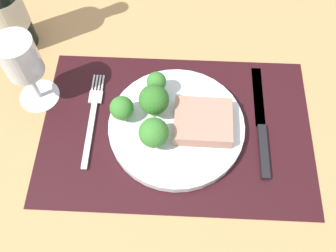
{
  "coord_description": "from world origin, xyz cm",
  "views": [
    {
      "loc": [
        0.29,
        -32.01,
        59.01
      ],
      "look_at": [
        -1.15,
        -0.44,
        1.9
      ],
      "focal_mm": 40.64,
      "sensor_mm": 36.0,
      "label": 1
    }
  ],
  "objects_px": {
    "fork": "(91,117)",
    "wine_glass": "(20,62)",
    "knife": "(260,128)",
    "plate": "(175,126)",
    "steak": "(201,124)"
  },
  "relations": [
    {
      "from": "wine_glass",
      "to": "knife",
      "type": "bearing_deg",
      "value": -7.44
    },
    {
      "from": "steak",
      "to": "wine_glass",
      "type": "bearing_deg",
      "value": 168.19
    },
    {
      "from": "fork",
      "to": "wine_glass",
      "type": "distance_m",
      "value": 0.15
    },
    {
      "from": "steak",
      "to": "plate",
      "type": "bearing_deg",
      "value": 174.21
    },
    {
      "from": "plate",
      "to": "fork",
      "type": "bearing_deg",
      "value": 174.6
    },
    {
      "from": "steak",
      "to": "knife",
      "type": "bearing_deg",
      "value": 5.38
    },
    {
      "from": "fork",
      "to": "knife",
      "type": "relative_size",
      "value": 0.83
    },
    {
      "from": "fork",
      "to": "wine_glass",
      "type": "relative_size",
      "value": 1.29
    },
    {
      "from": "fork",
      "to": "knife",
      "type": "xyz_separation_m",
      "value": [
        0.3,
        -0.01,
        0.0
      ]
    },
    {
      "from": "fork",
      "to": "wine_glass",
      "type": "bearing_deg",
      "value": 155.51
    },
    {
      "from": "knife",
      "to": "plate",
      "type": "bearing_deg",
      "value": -179.42
    },
    {
      "from": "knife",
      "to": "wine_glass",
      "type": "bearing_deg",
      "value": 171.1
    },
    {
      "from": "steak",
      "to": "wine_glass",
      "type": "relative_size",
      "value": 0.66
    },
    {
      "from": "steak",
      "to": "fork",
      "type": "relative_size",
      "value": 0.51
    },
    {
      "from": "plate",
      "to": "steak",
      "type": "bearing_deg",
      "value": -5.79
    }
  ]
}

